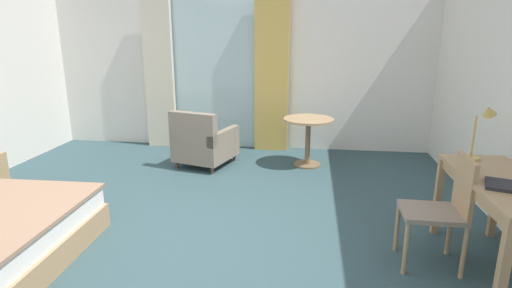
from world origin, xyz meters
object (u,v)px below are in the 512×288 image
(closed_book, at_px, (504,185))
(round_cafe_table, at_px, (308,131))
(writing_desk, at_px, (505,193))
(desk_chair, at_px, (444,206))
(armchair_by_window, at_px, (204,143))
(desk_lamp, at_px, (483,124))

(closed_book, bearing_deg, round_cafe_table, 137.41)
(writing_desk, height_order, closed_book, closed_book)
(writing_desk, relative_size, round_cafe_table, 1.94)
(writing_desk, relative_size, desk_chair, 1.47)
(closed_book, xyz_separation_m, round_cafe_table, (-1.40, 2.67, -0.28))
(writing_desk, height_order, armchair_by_window, armchair_by_window)
(armchair_by_window, bearing_deg, writing_desk, -38.36)
(desk_chair, height_order, closed_book, desk_chair)
(writing_desk, bearing_deg, desk_lamp, 87.59)
(desk_chair, xyz_separation_m, armchair_by_window, (-2.54, 2.25, -0.19))
(desk_lamp, bearing_deg, desk_chair, -127.62)
(desk_lamp, relative_size, armchair_by_window, 0.52)
(round_cafe_table, bearing_deg, writing_desk, -59.57)
(writing_desk, distance_m, armchair_by_window, 3.76)
(closed_book, bearing_deg, writing_desk, 78.67)
(armchair_by_window, xyz_separation_m, round_cafe_table, (1.45, 0.20, 0.18))
(desk_lamp, bearing_deg, round_cafe_table, 128.40)
(desk_chair, relative_size, armchair_by_window, 1.00)
(desk_lamp, distance_m, closed_book, 0.82)
(writing_desk, bearing_deg, round_cafe_table, 120.43)
(writing_desk, height_order, round_cafe_table, writing_desk)
(writing_desk, distance_m, closed_book, 0.20)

